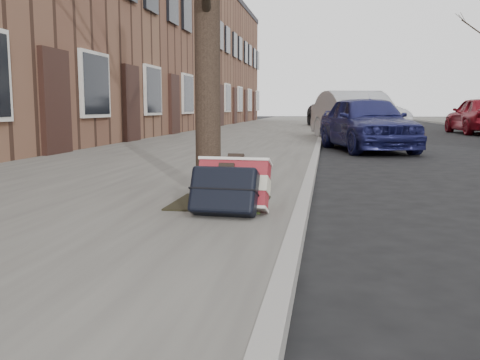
% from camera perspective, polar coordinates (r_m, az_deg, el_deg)
% --- Properties ---
extents(near_sidewalk, '(5.00, 70.00, 0.12)m').
position_cam_1_polar(near_sidewalk, '(18.76, 1.10, 4.86)').
color(near_sidewalk, slate).
rests_on(near_sidewalk, ground).
extents(house_near, '(6.80, 40.00, 7.00)m').
position_cam_1_polar(house_near, '(21.49, -14.74, 14.17)').
color(house_near, brown).
rests_on(house_near, ground).
extents(dirt_patch, '(0.85, 0.85, 0.02)m').
position_cam_1_polar(dirt_patch, '(4.92, -2.15, -2.44)').
color(dirt_patch, black).
rests_on(dirt_patch, near_sidewalk).
extents(suitcase_red, '(0.62, 0.37, 0.46)m').
position_cam_1_polar(suitcase_red, '(4.49, -0.71, -0.55)').
color(suitcase_red, maroon).
rests_on(suitcase_red, near_sidewalk).
extents(suitcase_navy, '(0.57, 0.36, 0.42)m').
position_cam_1_polar(suitcase_navy, '(4.31, -1.72, -1.13)').
color(suitcase_navy, black).
rests_on(suitcase_navy, near_sidewalk).
extents(car_near_front, '(2.44, 4.08, 1.30)m').
position_cam_1_polar(car_near_front, '(12.80, 13.35, 5.97)').
color(car_near_front, navy).
rests_on(car_near_front, ground).
extents(car_near_mid, '(2.69, 4.74, 1.48)m').
position_cam_1_polar(car_near_mid, '(15.64, 12.23, 6.61)').
color(car_near_mid, '#B5B7BD').
rests_on(car_near_mid, ground).
extents(car_near_back, '(4.02, 6.02, 1.53)m').
position_cam_1_polar(car_near_back, '(25.39, 11.27, 7.06)').
color(car_near_back, '#3F3F44').
rests_on(car_near_back, ground).
extents(car_far_back, '(1.90, 4.27, 1.43)m').
position_cam_1_polar(car_far_back, '(22.36, 24.16, 6.33)').
color(car_far_back, maroon).
rests_on(car_far_back, ground).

